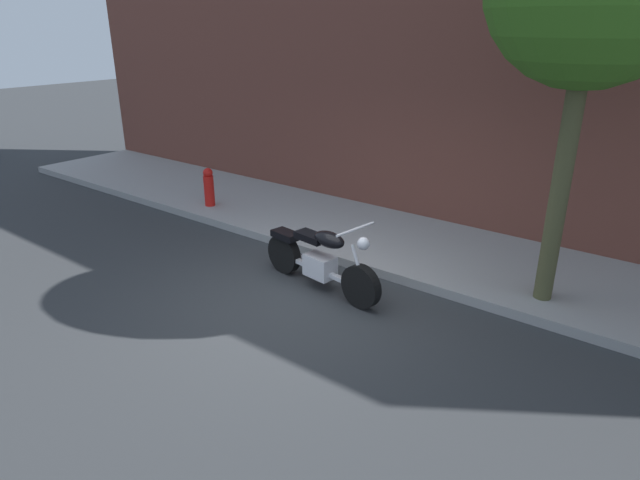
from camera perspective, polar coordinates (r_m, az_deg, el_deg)
name	(u,v)px	position (r m, az deg, el deg)	size (l,w,h in m)	color
ground_plane	(298,303)	(7.53, -2.29, -6.52)	(60.00, 60.00, 0.00)	#303335
sidewalk	(396,241)	(9.46, 7.88, -0.13)	(19.41, 2.56, 0.14)	#959595
building_facade	(453,14)	(10.16, 13.69, 21.86)	(19.41, 0.50, 7.36)	brown
motorcycle	(320,260)	(7.73, 0.02, -2.10)	(2.15, 0.73, 1.10)	black
fire_hydrant	(209,190)	(11.13, -11.47, 5.11)	(0.20, 0.20, 0.91)	red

